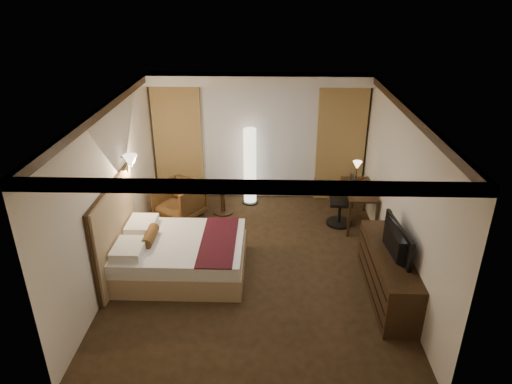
{
  "coord_description": "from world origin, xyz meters",
  "views": [
    {
      "loc": [
        0.2,
        -6.48,
        4.34
      ],
      "look_at": [
        0.0,
        0.4,
        1.15
      ],
      "focal_mm": 32.0,
      "sensor_mm": 36.0,
      "label": 1
    }
  ],
  "objects_px": {
    "floor_lamp": "(250,167)",
    "office_chair": "(341,200)",
    "side_table": "(223,199)",
    "television": "(391,234)",
    "dresser": "(388,274)",
    "bed": "(182,256)",
    "desk": "(358,206)",
    "armchair": "(179,199)"
  },
  "relations": [
    {
      "from": "bed",
      "to": "side_table",
      "type": "relative_size",
      "value": 3.29
    },
    {
      "from": "bed",
      "to": "desk",
      "type": "bearing_deg",
      "value": 29.14
    },
    {
      "from": "office_chair",
      "to": "floor_lamp",
      "type": "bearing_deg",
      "value": 156.49
    },
    {
      "from": "desk",
      "to": "bed",
      "type": "bearing_deg",
      "value": -150.86
    },
    {
      "from": "bed",
      "to": "office_chair",
      "type": "relative_size",
      "value": 1.96
    },
    {
      "from": "armchair",
      "to": "office_chair",
      "type": "height_order",
      "value": "office_chair"
    },
    {
      "from": "side_table",
      "to": "television",
      "type": "bearing_deg",
      "value": -44.42
    },
    {
      "from": "bed",
      "to": "armchair",
      "type": "height_order",
      "value": "armchair"
    },
    {
      "from": "armchair",
      "to": "dresser",
      "type": "xyz_separation_m",
      "value": [
        3.57,
        -2.43,
        -0.03
      ]
    },
    {
      "from": "floor_lamp",
      "to": "bed",
      "type": "bearing_deg",
      "value": -111.0
    },
    {
      "from": "bed",
      "to": "office_chair",
      "type": "distance_m",
      "value": 3.27
    },
    {
      "from": "bed",
      "to": "floor_lamp",
      "type": "height_order",
      "value": "floor_lamp"
    },
    {
      "from": "television",
      "to": "dresser",
      "type": "bearing_deg",
      "value": -95.16
    },
    {
      "from": "side_table",
      "to": "office_chair",
      "type": "bearing_deg",
      "value": -10.01
    },
    {
      "from": "bed",
      "to": "television",
      "type": "xyz_separation_m",
      "value": [
        3.15,
        -0.53,
        0.77
      ]
    },
    {
      "from": "armchair",
      "to": "dresser",
      "type": "height_order",
      "value": "armchair"
    },
    {
      "from": "desk",
      "to": "dresser",
      "type": "distance_m",
      "value": 2.28
    },
    {
      "from": "desk",
      "to": "dresser",
      "type": "height_order",
      "value": "dresser"
    },
    {
      "from": "bed",
      "to": "desk",
      "type": "height_order",
      "value": "desk"
    },
    {
      "from": "television",
      "to": "bed",
      "type": "bearing_deg",
      "value": 75.26
    },
    {
      "from": "side_table",
      "to": "desk",
      "type": "relative_size",
      "value": 0.53
    },
    {
      "from": "dresser",
      "to": "side_table",
      "type": "bearing_deg",
      "value": 135.89
    },
    {
      "from": "dresser",
      "to": "floor_lamp",
      "type": "bearing_deg",
      "value": 124.87
    },
    {
      "from": "armchair",
      "to": "floor_lamp",
      "type": "xyz_separation_m",
      "value": [
        1.38,
        0.71,
        0.42
      ]
    },
    {
      "from": "bed",
      "to": "armchair",
      "type": "xyz_separation_m",
      "value": [
        -0.38,
        1.89,
        0.11
      ]
    },
    {
      "from": "armchair",
      "to": "office_chair",
      "type": "bearing_deg",
      "value": 28.18
    },
    {
      "from": "armchair",
      "to": "desk",
      "type": "distance_m",
      "value": 3.52
    },
    {
      "from": "armchair",
      "to": "office_chair",
      "type": "distance_m",
      "value": 3.17
    },
    {
      "from": "bed",
      "to": "dresser",
      "type": "xyz_separation_m",
      "value": [
        3.18,
        -0.53,
        0.08
      ]
    },
    {
      "from": "floor_lamp",
      "to": "office_chair",
      "type": "relative_size",
      "value": 1.62
    },
    {
      "from": "armchair",
      "to": "floor_lamp",
      "type": "distance_m",
      "value": 1.61
    },
    {
      "from": "floor_lamp",
      "to": "dresser",
      "type": "bearing_deg",
      "value": -55.13
    },
    {
      "from": "office_chair",
      "to": "dresser",
      "type": "xyz_separation_m",
      "value": [
        0.4,
        -2.23,
        -0.13
      ]
    },
    {
      "from": "dresser",
      "to": "bed",
      "type": "bearing_deg",
      "value": 170.51
    },
    {
      "from": "floor_lamp",
      "to": "television",
      "type": "xyz_separation_m",
      "value": [
        2.15,
        -3.13,
        0.23
      ]
    },
    {
      "from": "office_chair",
      "to": "television",
      "type": "bearing_deg",
      "value": -77.17
    },
    {
      "from": "side_table",
      "to": "floor_lamp",
      "type": "xyz_separation_m",
      "value": [
        0.54,
        0.5,
        0.52
      ]
    },
    {
      "from": "desk",
      "to": "television",
      "type": "distance_m",
      "value": 2.38
    },
    {
      "from": "side_table",
      "to": "dresser",
      "type": "bearing_deg",
      "value": -44.11
    },
    {
      "from": "floor_lamp",
      "to": "television",
      "type": "relative_size",
      "value": 1.59
    },
    {
      "from": "bed",
      "to": "dresser",
      "type": "distance_m",
      "value": 3.23
    },
    {
      "from": "floor_lamp",
      "to": "office_chair",
      "type": "xyz_separation_m",
      "value": [
        1.78,
        -0.91,
        -0.32
      ]
    }
  ]
}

